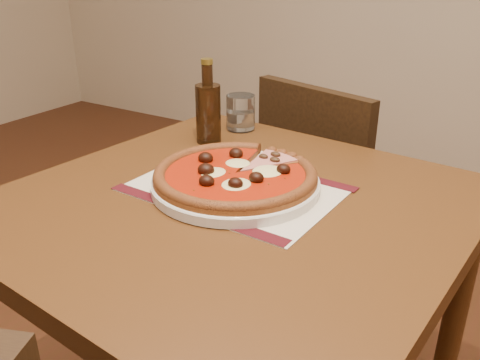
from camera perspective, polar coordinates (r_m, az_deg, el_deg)
name	(u,v)px	position (r m, az deg, el deg)	size (l,w,h in m)	color
table	(235,246)	(0.99, -0.61, -7.40)	(0.87, 0.87, 0.75)	#552F14
chair_far	(328,196)	(1.60, 9.89, -1.74)	(0.49, 0.49, 0.83)	black
placemat	(235,189)	(0.97, -0.53, -0.97)	(0.38, 0.27, 0.00)	silver
plate	(235,184)	(0.97, -0.53, -0.44)	(0.32, 0.32, 0.02)	white
pizza	(235,174)	(0.96, -0.55, 0.64)	(0.31, 0.31, 0.04)	#A85E28
ham_slice	(272,165)	(1.02, 3.66, 1.73)	(0.10, 0.15, 0.02)	#A85E28
water_glass	(241,112)	(1.30, 0.07, 7.60)	(0.07, 0.07, 0.09)	white
bottle	(208,110)	(1.20, -3.60, 7.80)	(0.06, 0.06, 0.20)	black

